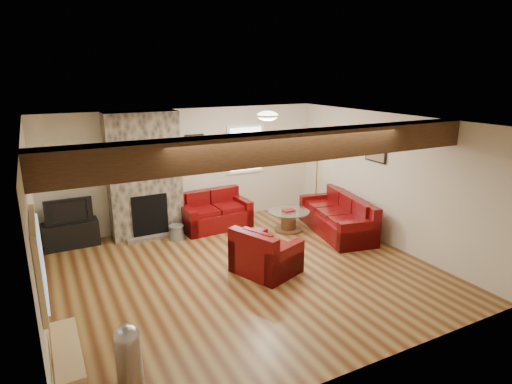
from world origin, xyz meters
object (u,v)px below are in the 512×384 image
(floor_lamp, at_px, (317,155))
(tv_cabinet, at_px, (71,234))
(sofa_three, at_px, (337,215))
(coffee_table, at_px, (288,221))
(loveseat, at_px, (215,210))
(armchair_red, at_px, (266,250))
(television, at_px, (68,210))

(floor_lamp, bearing_deg, tv_cabinet, 173.88)
(sofa_three, height_order, tv_cabinet, sofa_three)
(sofa_three, relative_size, coffee_table, 2.29)
(sofa_three, distance_m, coffee_table, 1.00)
(loveseat, distance_m, armchair_red, 2.36)
(television, bearing_deg, coffee_table, -16.06)
(tv_cabinet, bearing_deg, loveseat, -6.08)
(coffee_table, bearing_deg, sofa_three, -34.78)
(tv_cabinet, xyz_separation_m, floor_lamp, (5.25, -0.56, 1.16))
(loveseat, distance_m, television, 2.85)
(television, distance_m, floor_lamp, 5.32)
(sofa_three, relative_size, television, 2.41)
(armchair_red, bearing_deg, tv_cabinet, 25.23)
(sofa_three, relative_size, floor_lamp, 1.22)
(armchair_red, height_order, tv_cabinet, armchair_red)
(armchair_red, xyz_separation_m, television, (-2.77, 2.66, 0.35))
(loveseat, height_order, armchair_red, armchair_red)
(loveseat, distance_m, floor_lamp, 2.65)
(loveseat, height_order, coffee_table, loveseat)
(tv_cabinet, bearing_deg, coffee_table, -16.06)
(television, bearing_deg, armchair_red, -43.79)
(coffee_table, relative_size, television, 1.06)
(loveseat, relative_size, television, 1.74)
(coffee_table, height_order, floor_lamp, floor_lamp)
(coffee_table, bearing_deg, television, 163.94)
(armchair_red, relative_size, television, 1.14)
(floor_lamp, bearing_deg, loveseat, 173.83)
(loveseat, height_order, floor_lamp, floor_lamp)
(armchair_red, bearing_deg, sofa_three, -88.20)
(sofa_three, relative_size, loveseat, 1.39)
(tv_cabinet, height_order, television, television)
(floor_lamp, bearing_deg, sofa_three, -105.10)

